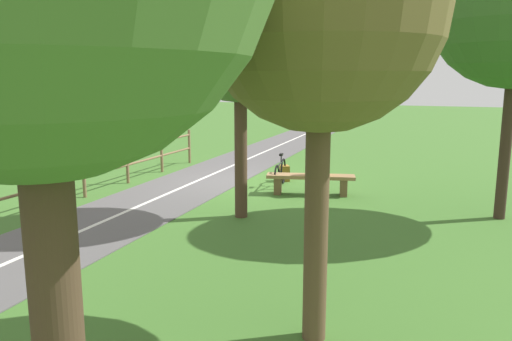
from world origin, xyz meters
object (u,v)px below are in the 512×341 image
object	(u,v)px
backpack	(284,173)
bicycle	(280,174)
tree_far_right	(240,31)
person_seated	(320,162)
bench	(311,180)
tree_far_left	(321,11)

from	to	relation	value
backpack	bicycle	bearing A→B (deg)	100.40
tree_far_right	backpack	bearing A→B (deg)	-85.63
backpack	tree_far_right	distance (m)	5.03
backpack	tree_far_right	world-z (taller)	tree_far_right
person_seated	tree_far_right	xyz separation A→B (m)	(1.00, 2.44, 2.83)
bench	backpack	size ratio (longest dim) A/B	5.04
bicycle	tree_far_right	size ratio (longest dim) A/B	0.33
tree_far_left	bench	bearing A→B (deg)	-74.68
person_seated	tree_far_right	world-z (taller)	tree_far_right
bicycle	tree_far_right	distance (m)	4.35
bench	person_seated	distance (m)	0.50
person_seated	bench	bearing A→B (deg)	-0.00
tree_far_left	person_seated	bearing A→B (deg)	-76.46
bicycle	tree_far_left	size ratio (longest dim) A/B	0.36
backpack	bench	bearing A→B (deg)	129.58
tree_far_left	tree_far_right	bearing A→B (deg)	-57.95
tree_far_left	bicycle	bearing A→B (deg)	-68.82
backpack	person_seated	bearing A→B (deg)	135.64
bicycle	backpack	size ratio (longest dim) A/B	3.94
bench	backpack	xyz separation A→B (m)	(1.07, -1.30, -0.13)
person_seated	backpack	bearing A→B (deg)	-58.11
person_seated	tree_far_right	size ratio (longest dim) A/B	0.15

